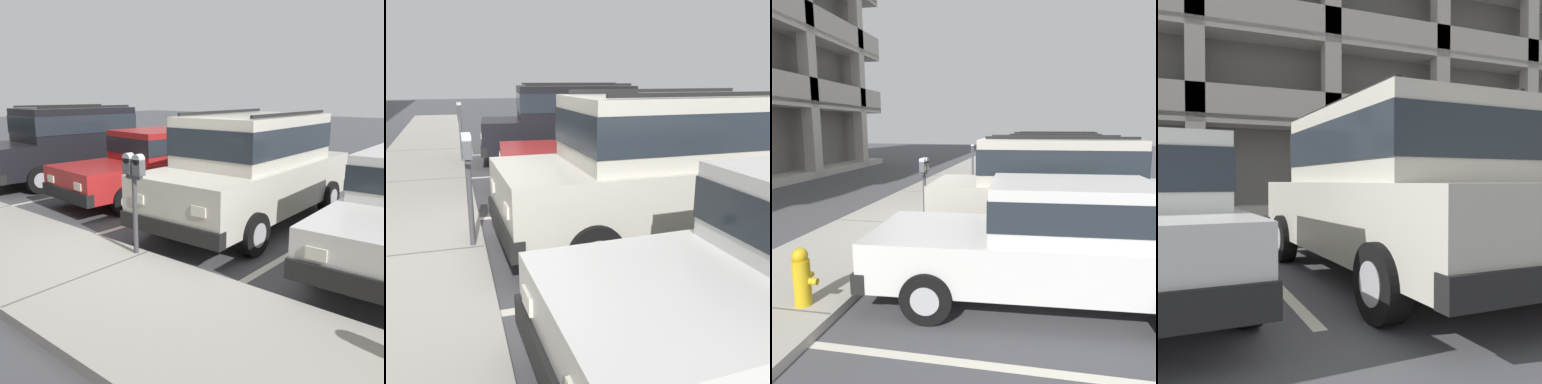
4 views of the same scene
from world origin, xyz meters
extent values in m
cube|color=#4C4C51|center=(0.00, 0.00, -0.05)|extent=(80.00, 80.00, 0.10)
cube|color=#ADA89E|center=(0.00, 1.30, 0.06)|extent=(40.00, 2.20, 0.12)
cube|color=#606060|center=(0.00, 1.30, 0.12)|extent=(0.03, 2.16, 0.00)
cube|color=silver|center=(-1.47, -1.40, 0.00)|extent=(0.12, 4.80, 0.01)
cube|color=silver|center=(1.47, -1.40, 0.00)|extent=(0.12, 4.80, 0.01)
cube|color=silver|center=(4.41, -1.40, 0.00)|extent=(0.12, 4.80, 0.01)
cube|color=silver|center=(7.36, -1.40, 0.00)|extent=(0.12, 4.80, 0.01)
cube|color=beige|center=(-0.12, -2.34, 0.73)|extent=(1.99, 4.76, 0.80)
cube|color=beige|center=(-0.12, -2.39, 1.55)|extent=(1.71, 2.96, 0.84)
cube|color=#232B33|center=(-0.12, -2.39, 1.57)|extent=(1.74, 2.99, 0.46)
cube|color=black|center=(-0.19, -0.03, 0.45)|extent=(1.88, 0.22, 0.24)
cube|color=black|center=(-0.04, -4.65, 0.45)|extent=(1.88, 0.22, 0.24)
cube|color=silver|center=(0.37, 0.04, 0.81)|extent=(0.24, 0.04, 0.14)
cube|color=silver|center=(-0.77, 0.00, 0.81)|extent=(0.24, 0.04, 0.14)
cylinder|color=black|center=(0.74, -0.85, 0.33)|extent=(0.22, 0.67, 0.66)
cylinder|color=#B2B2B7|center=(0.74, -0.85, 0.33)|extent=(0.23, 0.37, 0.36)
cylinder|color=black|center=(-1.07, -0.91, 0.33)|extent=(0.22, 0.67, 0.66)
cylinder|color=#B2B2B7|center=(-1.07, -0.91, 0.33)|extent=(0.23, 0.37, 0.36)
cylinder|color=black|center=(0.83, -3.76, 0.33)|extent=(0.22, 0.67, 0.66)
cylinder|color=#B2B2B7|center=(0.83, -3.76, 0.33)|extent=(0.23, 0.37, 0.36)
cylinder|color=black|center=(-0.97, -3.82, 0.33)|extent=(0.22, 0.67, 0.66)
cylinder|color=#B2B2B7|center=(-0.97, -3.82, 0.33)|extent=(0.23, 0.37, 0.36)
cube|color=black|center=(0.57, -2.36, 2.01)|extent=(0.13, 2.62, 0.05)
cube|color=black|center=(-0.81, -2.41, 2.01)|extent=(0.13, 2.62, 0.05)
cube|color=black|center=(-2.99, 0.00, 0.42)|extent=(1.74, 0.25, 0.24)
cube|color=silver|center=(-2.46, 0.07, 0.66)|extent=(0.24, 0.04, 0.14)
cylinder|color=black|center=(-2.11, -0.76, 0.30)|extent=(0.19, 0.61, 0.60)
cylinder|color=#B2B2B7|center=(-2.11, -0.76, 0.30)|extent=(0.20, 0.34, 0.33)
cylinder|color=black|center=(-1.97, -3.48, 0.30)|extent=(0.19, 0.61, 0.60)
cylinder|color=#B2B2B7|center=(-1.97, -3.48, 0.30)|extent=(0.20, 0.34, 0.33)
cube|color=red|center=(2.70, -2.54, 0.60)|extent=(2.09, 4.54, 0.60)
cube|color=red|center=(2.68, -2.84, 1.22)|extent=(1.67, 2.11, 0.64)
cube|color=#232B33|center=(2.68, -2.84, 1.24)|extent=(1.70, 2.13, 0.35)
cube|color=black|center=(2.90, -0.39, 0.42)|extent=(1.74, 0.32, 0.24)
cube|color=black|center=(2.51, -4.69, 0.42)|extent=(1.74, 0.32, 0.24)
cube|color=silver|center=(3.43, -0.39, 0.66)|extent=(0.24, 0.05, 0.14)
cube|color=silver|center=(2.38, -0.29, 0.66)|extent=(0.24, 0.05, 0.14)
cylinder|color=black|center=(3.66, -1.26, 0.30)|extent=(0.21, 0.61, 0.60)
cylinder|color=#B2B2B7|center=(3.66, -1.26, 0.30)|extent=(0.21, 0.34, 0.33)
cylinder|color=black|center=(2.00, -1.10, 0.30)|extent=(0.21, 0.61, 0.60)
cylinder|color=#B2B2B7|center=(2.00, -1.10, 0.30)|extent=(0.21, 0.34, 0.33)
cylinder|color=black|center=(3.41, -3.97, 0.30)|extent=(0.21, 0.61, 0.60)
cylinder|color=#B2B2B7|center=(3.41, -3.97, 0.30)|extent=(0.21, 0.34, 0.33)
cylinder|color=black|center=(1.75, -3.82, 0.30)|extent=(0.21, 0.61, 0.60)
cylinder|color=#B2B2B7|center=(1.75, -3.82, 0.30)|extent=(0.21, 0.34, 0.33)
cube|color=black|center=(5.78, -2.57, 0.73)|extent=(2.26, 4.85, 0.80)
cube|color=black|center=(5.77, -2.62, 1.55)|extent=(1.88, 3.05, 0.84)
cube|color=#232B33|center=(5.77, -2.62, 1.57)|extent=(1.90, 3.08, 0.46)
cube|color=black|center=(5.57, -4.87, 0.45)|extent=(1.88, 0.33, 0.24)
cylinder|color=black|center=(6.81, -1.20, 0.33)|extent=(0.26, 0.68, 0.66)
cylinder|color=#B2B2B7|center=(6.81, -1.20, 0.33)|extent=(0.25, 0.38, 0.36)
cylinder|color=black|center=(5.01, -1.04, 0.33)|extent=(0.26, 0.68, 0.66)
cylinder|color=#B2B2B7|center=(5.01, -1.04, 0.33)|extent=(0.25, 0.38, 0.36)
cylinder|color=black|center=(6.54, -4.11, 0.33)|extent=(0.26, 0.68, 0.66)
cylinder|color=#B2B2B7|center=(6.54, -4.11, 0.33)|extent=(0.25, 0.38, 0.36)
cylinder|color=black|center=(4.75, -3.94, 0.33)|extent=(0.26, 0.68, 0.66)
cylinder|color=#B2B2B7|center=(4.75, -3.94, 0.33)|extent=(0.25, 0.38, 0.36)
cube|color=black|center=(6.46, -2.69, 2.01)|extent=(0.29, 2.62, 0.05)
cube|color=black|center=(5.09, -2.56, 2.01)|extent=(0.29, 2.62, 0.05)
cylinder|color=#47474C|center=(0.10, 0.35, 0.66)|extent=(0.07, 0.07, 1.08)
cube|color=#47474C|center=(0.10, 0.35, 1.23)|extent=(0.28, 0.06, 0.06)
cube|color=#515459|center=(0.00, 0.35, 1.37)|extent=(0.15, 0.11, 0.22)
cylinder|color=#9EA8B2|center=(0.00, 0.35, 1.48)|extent=(0.15, 0.11, 0.15)
cube|color=#B7B293|center=(0.00, 0.29, 1.33)|extent=(0.08, 0.01, 0.08)
cube|color=#515459|center=(0.20, 0.35, 1.37)|extent=(0.15, 0.11, 0.22)
cylinder|color=#9EA8B2|center=(0.20, 0.35, 1.48)|extent=(0.15, 0.11, 0.15)
cube|color=#B7B293|center=(0.20, 0.29, 1.33)|extent=(0.08, 0.01, 0.08)
camera|label=1|loc=(-4.24, 4.23, 2.34)|focal=40.00mm
camera|label=2|loc=(-5.20, 0.50, 2.21)|focal=40.00mm
camera|label=3|loc=(-7.55, -2.01, 2.20)|focal=35.00mm
camera|label=4|loc=(-2.48, -6.87, 1.14)|focal=40.00mm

